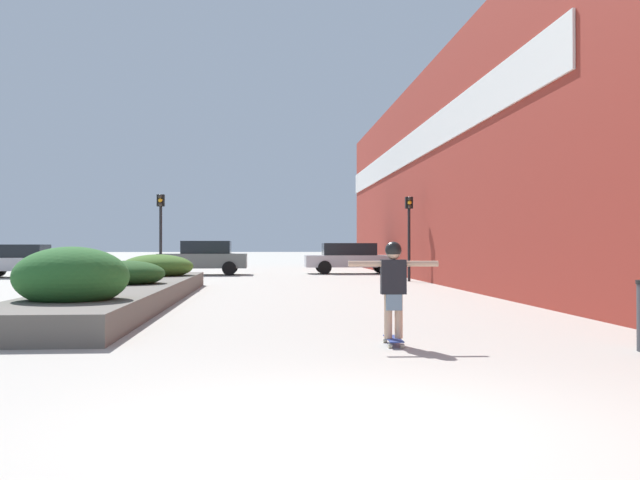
{
  "coord_description": "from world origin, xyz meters",
  "views": [
    {
      "loc": [
        -0.74,
        -5.31,
        1.37
      ],
      "look_at": [
        0.67,
        12.84,
        1.52
      ],
      "focal_mm": 40.0,
      "sensor_mm": 36.0,
      "label": 1
    }
  ],
  "objects_px": {
    "skateboard": "(393,340)",
    "traffic_light_left": "(161,222)",
    "car_rightmost": "(352,258)",
    "car_leftmost": "(539,258)",
    "car_center_right": "(21,260)",
    "skateboarder": "(393,280)",
    "car_center_left": "(204,257)",
    "traffic_light_right": "(409,223)"
  },
  "relations": [
    {
      "from": "car_leftmost",
      "to": "car_center_right",
      "type": "height_order",
      "value": "car_leftmost"
    },
    {
      "from": "car_center_right",
      "to": "traffic_light_right",
      "type": "distance_m",
      "value": 16.78
    },
    {
      "from": "car_center_left",
      "to": "traffic_light_left",
      "type": "xyz_separation_m",
      "value": [
        -1.09,
        -6.48,
        1.44
      ]
    },
    {
      "from": "car_leftmost",
      "to": "skateboard",
      "type": "bearing_deg",
      "value": -26.08
    },
    {
      "from": "skateboard",
      "to": "car_center_right",
      "type": "bearing_deg",
      "value": 121.4
    },
    {
      "from": "car_center_right",
      "to": "skateboard",
      "type": "bearing_deg",
      "value": 29.19
    },
    {
      "from": "skateboard",
      "to": "skateboarder",
      "type": "distance_m",
      "value": 0.83
    },
    {
      "from": "skateboard",
      "to": "traffic_light_right",
      "type": "height_order",
      "value": "traffic_light_right"
    },
    {
      "from": "car_rightmost",
      "to": "traffic_light_right",
      "type": "xyz_separation_m",
      "value": [
        1.27,
        -7.83,
        1.45
      ]
    },
    {
      "from": "skateboard",
      "to": "car_center_right",
      "type": "height_order",
      "value": "car_center_right"
    },
    {
      "from": "traffic_light_left",
      "to": "skateboard",
      "type": "bearing_deg",
      "value": -72.09
    },
    {
      "from": "car_rightmost",
      "to": "traffic_light_left",
      "type": "distance_m",
      "value": 11.19
    },
    {
      "from": "car_rightmost",
      "to": "traffic_light_left",
      "type": "relative_size",
      "value": 1.42
    },
    {
      "from": "car_center_right",
      "to": "car_rightmost",
      "type": "height_order",
      "value": "car_rightmost"
    },
    {
      "from": "car_center_left",
      "to": "traffic_light_right",
      "type": "xyz_separation_m",
      "value": [
        8.38,
        -6.85,
        1.41
      ]
    },
    {
      "from": "car_center_right",
      "to": "car_leftmost",
      "type": "bearing_deg",
      "value": 89.38
    },
    {
      "from": "car_center_left",
      "to": "car_rightmost",
      "type": "relative_size",
      "value": 0.87
    },
    {
      "from": "car_center_left",
      "to": "car_center_right",
      "type": "bearing_deg",
      "value": 105.67
    },
    {
      "from": "car_rightmost",
      "to": "car_center_right",
      "type": "bearing_deg",
      "value": -78.03
    },
    {
      "from": "skateboarder",
      "to": "car_center_right",
      "type": "relative_size",
      "value": 0.32
    },
    {
      "from": "car_center_right",
      "to": "traffic_light_left",
      "type": "xyz_separation_m",
      "value": [
        6.58,
        -4.33,
        1.53
      ]
    },
    {
      "from": "traffic_light_left",
      "to": "traffic_light_right",
      "type": "height_order",
      "value": "traffic_light_left"
    },
    {
      "from": "skateboarder",
      "to": "traffic_light_right",
      "type": "xyz_separation_m",
      "value": [
        3.76,
        17.29,
        1.33
      ]
    },
    {
      "from": "car_leftmost",
      "to": "traffic_light_left",
      "type": "relative_size",
      "value": 1.35
    },
    {
      "from": "skateboard",
      "to": "car_center_left",
      "type": "bearing_deg",
      "value": 103.05
    },
    {
      "from": "traffic_light_right",
      "to": "car_leftmost",
      "type": "bearing_deg",
      "value": 32.92
    },
    {
      "from": "skateboarder",
      "to": "car_rightmost",
      "type": "relative_size",
      "value": 0.28
    },
    {
      "from": "car_center_right",
      "to": "car_rightmost",
      "type": "distance_m",
      "value": 15.1
    },
    {
      "from": "traffic_light_left",
      "to": "traffic_light_right",
      "type": "xyz_separation_m",
      "value": [
        9.47,
        -0.37,
        -0.04
      ]
    },
    {
      "from": "car_center_left",
      "to": "skateboarder",
      "type": "bearing_deg",
      "value": -169.16
    },
    {
      "from": "car_center_left",
      "to": "traffic_light_left",
      "type": "distance_m",
      "value": 6.73
    },
    {
      "from": "skateboarder",
      "to": "traffic_light_right",
      "type": "bearing_deg",
      "value": 79.93
    },
    {
      "from": "skateboarder",
      "to": "traffic_light_left",
      "type": "height_order",
      "value": "traffic_light_left"
    },
    {
      "from": "skateboard",
      "to": "traffic_light_left",
      "type": "distance_m",
      "value": 18.68
    },
    {
      "from": "skateboarder",
      "to": "car_leftmost",
      "type": "relative_size",
      "value": 0.3
    },
    {
      "from": "skateboard",
      "to": "traffic_light_left",
      "type": "xyz_separation_m",
      "value": [
        -5.71,
        17.65,
        2.2
      ]
    },
    {
      "from": "car_leftmost",
      "to": "traffic_light_right",
      "type": "bearing_deg",
      "value": -57.08
    },
    {
      "from": "car_rightmost",
      "to": "traffic_light_left",
      "type": "xyz_separation_m",
      "value": [
        -8.2,
        -7.46,
        1.49
      ]
    },
    {
      "from": "car_center_left",
      "to": "traffic_light_right",
      "type": "relative_size",
      "value": 1.26
    },
    {
      "from": "car_leftmost",
      "to": "car_center_right",
      "type": "relative_size",
      "value": 1.07
    },
    {
      "from": "skateboard",
      "to": "car_center_left",
      "type": "relative_size",
      "value": 0.19
    },
    {
      "from": "skateboarder",
      "to": "car_rightmost",
      "type": "distance_m",
      "value": 25.24
    }
  ]
}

